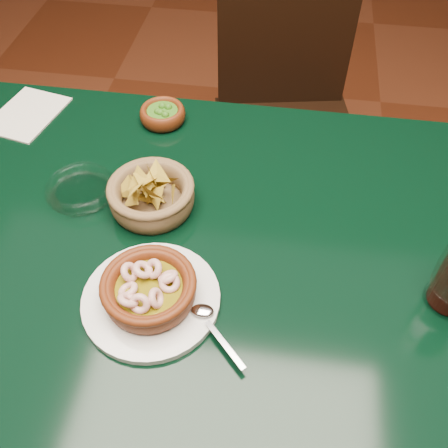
# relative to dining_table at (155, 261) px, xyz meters

# --- Properties ---
(ground) EXTENTS (7.00, 7.00, 0.00)m
(ground) POSITION_rel_dining_table_xyz_m (0.00, 0.00, -0.65)
(ground) COLOR #471C0C
(ground) RESTS_ON ground
(dining_table) EXTENTS (1.20, 0.80, 0.75)m
(dining_table) POSITION_rel_dining_table_xyz_m (0.00, 0.00, 0.00)
(dining_table) COLOR black
(dining_table) RESTS_ON ground
(dining_chair) EXTENTS (0.50, 0.50, 0.91)m
(dining_chair) POSITION_rel_dining_table_xyz_m (0.22, 0.71, -0.15)
(dining_chair) COLOR black
(dining_chair) RESTS_ON ground
(shrimp_plate) EXTENTS (0.28, 0.22, 0.07)m
(shrimp_plate) POSITION_rel_dining_table_xyz_m (0.04, -0.15, 0.13)
(shrimp_plate) COLOR silver
(shrimp_plate) RESTS_ON dining_table
(chip_basket) EXTENTS (0.19, 0.19, 0.11)m
(chip_basket) POSITION_rel_dining_table_xyz_m (-0.01, 0.06, 0.13)
(chip_basket) COLOR brown
(chip_basket) RESTS_ON dining_table
(guacamole_ramekin) EXTENTS (0.12, 0.12, 0.04)m
(guacamole_ramekin) POSITION_rel_dining_table_xyz_m (-0.05, 0.31, 0.12)
(guacamole_ramekin) COLOR #4B1D0A
(guacamole_ramekin) RESTS_ON dining_table
(glass_ashtray) EXTENTS (0.14, 0.14, 0.03)m
(glass_ashtray) POSITION_rel_dining_table_xyz_m (-0.15, 0.06, 0.11)
(glass_ashtray) COLOR white
(glass_ashtray) RESTS_ON dining_table
(paper_menu) EXTENTS (0.16, 0.20, 0.00)m
(paper_menu) POSITION_rel_dining_table_xyz_m (-0.36, 0.29, 0.10)
(paper_menu) COLOR beige
(paper_menu) RESTS_ON dining_table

